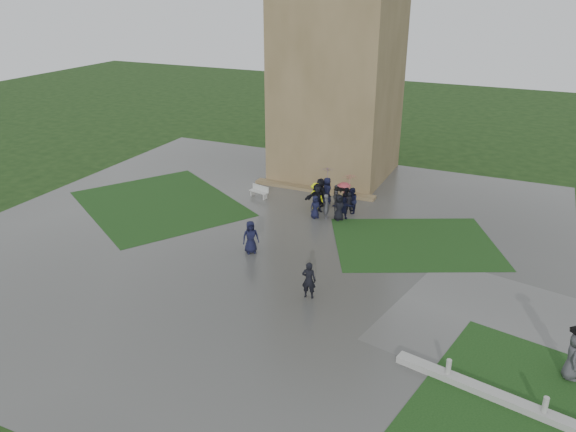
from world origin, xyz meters
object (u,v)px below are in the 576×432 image
at_px(bench, 259,191).
at_px(pedestrian_near, 309,280).
at_px(tower, 339,54).
at_px(pedestrian_path, 575,352).
at_px(pedestrian_mid, 251,237).

distance_m(bench, pedestrian_near, 13.62).
bearing_deg(pedestrian_near, tower, -82.43).
relative_size(tower, pedestrian_path, 7.99).
distance_m(bench, pedestrian_mid, 8.55).
height_order(bench, pedestrian_mid, pedestrian_mid).
bearing_deg(tower, pedestrian_path, -49.50).
bearing_deg(tower, pedestrian_mid, -88.03).
height_order(tower, pedestrian_near, tower).
bearing_deg(pedestrian_mid, bench, 73.10).
xyz_separation_m(tower, pedestrian_mid, (0.51, -14.91, -8.05)).
height_order(pedestrian_mid, pedestrian_path, pedestrian_path).
bearing_deg(bench, pedestrian_near, -39.34).
height_order(bench, pedestrian_path, pedestrian_path).
bearing_deg(pedestrian_near, bench, -61.66).
height_order(tower, bench, tower).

